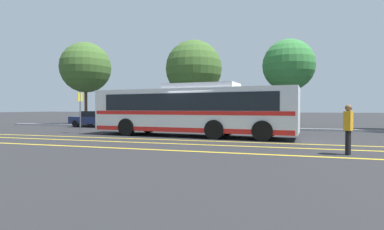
{
  "coord_description": "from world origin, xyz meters",
  "views": [
    {
      "loc": [
        4.62,
        -15.95,
        1.57
      ],
      "look_at": [
        -0.27,
        0.21,
        1.2
      ],
      "focal_mm": 28.0,
      "sensor_mm": 36.0,
      "label": 1
    }
  ],
  "objects_px": {
    "parked_car_2": "(203,121)",
    "tree_0": "(194,69)",
    "parked_car_0": "(95,119)",
    "transit_bus": "(192,109)",
    "tree_3": "(289,65)",
    "tree_1": "(86,68)",
    "parked_car_1": "(146,119)",
    "pedestrian_0": "(348,126)",
    "bus_stop_sign": "(80,107)"
  },
  "relations": [
    {
      "from": "transit_bus",
      "to": "parked_car_2",
      "type": "height_order",
      "value": "transit_bus"
    },
    {
      "from": "parked_car_0",
      "to": "tree_0",
      "type": "height_order",
      "value": "tree_0"
    },
    {
      "from": "tree_0",
      "to": "tree_3",
      "type": "height_order",
      "value": "tree_0"
    },
    {
      "from": "parked_car_1",
      "to": "bus_stop_sign",
      "type": "xyz_separation_m",
      "value": [
        -1.79,
        -5.81,
        0.9
      ]
    },
    {
      "from": "parked_car_1",
      "to": "pedestrian_0",
      "type": "relative_size",
      "value": 2.33
    },
    {
      "from": "tree_1",
      "to": "pedestrian_0",
      "type": "bearing_deg",
      "value": -33.58
    },
    {
      "from": "parked_car_2",
      "to": "pedestrian_0",
      "type": "distance_m",
      "value": 12.85
    },
    {
      "from": "parked_car_0",
      "to": "tree_1",
      "type": "bearing_deg",
      "value": 50.87
    },
    {
      "from": "parked_car_2",
      "to": "tree_3",
      "type": "bearing_deg",
      "value": 129.16
    },
    {
      "from": "pedestrian_0",
      "to": "bus_stop_sign",
      "type": "xyz_separation_m",
      "value": [
        -14.38,
        4.85,
        0.68
      ]
    },
    {
      "from": "transit_bus",
      "to": "pedestrian_0",
      "type": "distance_m",
      "value": 8.61
    },
    {
      "from": "parked_car_2",
      "to": "tree_0",
      "type": "xyz_separation_m",
      "value": [
        -2.2,
        5.01,
        4.58
      ]
    },
    {
      "from": "bus_stop_sign",
      "to": "tree_3",
      "type": "relative_size",
      "value": 0.36
    },
    {
      "from": "parked_car_1",
      "to": "tree_0",
      "type": "height_order",
      "value": "tree_0"
    },
    {
      "from": "tree_0",
      "to": "tree_3",
      "type": "relative_size",
      "value": 1.08
    },
    {
      "from": "parked_car_2",
      "to": "tree_3",
      "type": "distance_m",
      "value": 8.81
    },
    {
      "from": "transit_bus",
      "to": "tree_1",
      "type": "distance_m",
      "value": 16.3
    },
    {
      "from": "parked_car_0",
      "to": "parked_car_1",
      "type": "bearing_deg",
      "value": -84.96
    },
    {
      "from": "tree_0",
      "to": "parked_car_0",
      "type": "bearing_deg",
      "value": -147.59
    },
    {
      "from": "parked_car_0",
      "to": "tree_3",
      "type": "height_order",
      "value": "tree_3"
    },
    {
      "from": "parked_car_1",
      "to": "tree_0",
      "type": "bearing_deg",
      "value": 150.64
    },
    {
      "from": "tree_3",
      "to": "bus_stop_sign",
      "type": "bearing_deg",
      "value": -142.05
    },
    {
      "from": "parked_car_0",
      "to": "tree_3",
      "type": "xyz_separation_m",
      "value": [
        15.6,
        4.16,
        4.44
      ]
    },
    {
      "from": "parked_car_0",
      "to": "tree_1",
      "type": "height_order",
      "value": "tree_1"
    },
    {
      "from": "pedestrian_0",
      "to": "transit_bus",
      "type": "bearing_deg",
      "value": -102.12
    },
    {
      "from": "parked_car_1",
      "to": "tree_3",
      "type": "relative_size",
      "value": 0.54
    },
    {
      "from": "transit_bus",
      "to": "parked_car_0",
      "type": "bearing_deg",
      "value": 66.34
    },
    {
      "from": "transit_bus",
      "to": "parked_car_1",
      "type": "distance_m",
      "value": 8.01
    },
    {
      "from": "transit_bus",
      "to": "pedestrian_0",
      "type": "bearing_deg",
      "value": -120.26
    },
    {
      "from": "parked_car_1",
      "to": "parked_car_0",
      "type": "bearing_deg",
      "value": -88.87
    },
    {
      "from": "pedestrian_0",
      "to": "bus_stop_sign",
      "type": "bearing_deg",
      "value": -85.42
    },
    {
      "from": "parked_car_2",
      "to": "tree_1",
      "type": "distance_m",
      "value": 13.85
    },
    {
      "from": "parked_car_0",
      "to": "transit_bus",
      "type": "bearing_deg",
      "value": -114.4
    },
    {
      "from": "transit_bus",
      "to": "bus_stop_sign",
      "type": "bearing_deg",
      "value": 96.02
    },
    {
      "from": "pedestrian_0",
      "to": "tree_0",
      "type": "relative_size",
      "value": 0.22
    },
    {
      "from": "parked_car_1",
      "to": "parked_car_2",
      "type": "height_order",
      "value": "parked_car_1"
    },
    {
      "from": "parked_car_0",
      "to": "parked_car_2",
      "type": "xyz_separation_m",
      "value": [
        9.51,
        -0.37,
        -0.03
      ]
    },
    {
      "from": "parked_car_2",
      "to": "tree_3",
      "type": "relative_size",
      "value": 0.55
    },
    {
      "from": "transit_bus",
      "to": "parked_car_2",
      "type": "bearing_deg",
      "value": 13.26
    },
    {
      "from": "tree_1",
      "to": "tree_3",
      "type": "bearing_deg",
      "value": 3.91
    },
    {
      "from": "pedestrian_0",
      "to": "bus_stop_sign",
      "type": "relative_size",
      "value": 0.65
    },
    {
      "from": "transit_bus",
      "to": "tree_0",
      "type": "distance_m",
      "value": 11.31
    },
    {
      "from": "pedestrian_0",
      "to": "tree_3",
      "type": "xyz_separation_m",
      "value": [
        -1.67,
        14.77,
        4.17
      ]
    },
    {
      "from": "parked_car_2",
      "to": "tree_0",
      "type": "relative_size",
      "value": 0.51
    },
    {
      "from": "parked_car_0",
      "to": "pedestrian_0",
      "type": "distance_m",
      "value": 20.27
    },
    {
      "from": "tree_1",
      "to": "tree_3",
      "type": "distance_m",
      "value": 18.7
    },
    {
      "from": "bus_stop_sign",
      "to": "tree_0",
      "type": "relative_size",
      "value": 0.33
    },
    {
      "from": "bus_stop_sign",
      "to": "parked_car_1",
      "type": "bearing_deg",
      "value": -12.02
    },
    {
      "from": "tree_3",
      "to": "tree_1",
      "type": "bearing_deg",
      "value": -176.09
    },
    {
      "from": "bus_stop_sign",
      "to": "tree_1",
      "type": "xyz_separation_m",
      "value": [
        -5.94,
        8.64,
        3.87
      ]
    }
  ]
}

